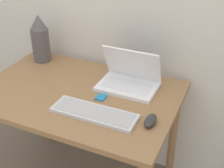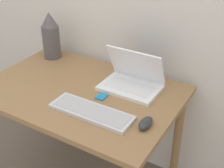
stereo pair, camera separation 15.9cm
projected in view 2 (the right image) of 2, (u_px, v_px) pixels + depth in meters
name	position (u px, v px, depth m)	size (l,w,h in m)	color
desk	(81.00, 105.00, 1.79)	(1.10, 0.74, 0.75)	olive
laptop	(132.00, 80.00, 1.74)	(0.33, 0.23, 0.23)	white
keyboard	(91.00, 112.00, 1.54)	(0.43, 0.14, 0.02)	silver
mouse	(146.00, 123.00, 1.44)	(0.05, 0.11, 0.04)	#2D2D2D
vase	(51.00, 36.00, 2.04)	(0.11, 0.11, 0.31)	#514C4C
mp3_player	(102.00, 97.00, 1.67)	(0.05, 0.06, 0.01)	#1E7FB7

